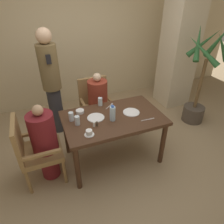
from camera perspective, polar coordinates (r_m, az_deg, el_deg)
ground_plane at (r=3.20m, az=0.29°, el=-12.49°), size 16.00×16.00×0.00m
wall_back at (r=4.35m, az=-10.56°, el=20.31°), size 8.00×0.06×2.80m
pillar_stone at (r=4.41m, az=18.90°, el=18.73°), size 0.58×0.58×2.70m
dining_table at (r=2.78m, az=0.32°, el=-2.97°), size 1.36×0.84×0.74m
chair_left_side at (r=2.73m, az=-21.38°, el=-9.67°), size 0.51×0.51×0.95m
diner_in_left_chair at (r=2.69m, az=-18.60°, el=-8.23°), size 0.32×0.32×1.11m
chair_far_side at (r=3.50m, az=-4.68°, el=2.45°), size 0.51×0.51×0.95m
diner_in_far_chair at (r=3.36m, az=-3.99°, el=2.24°), size 0.32×0.32×1.13m
standing_host at (r=3.40m, az=-16.91°, el=8.34°), size 0.30×0.34×1.77m
potted_palm at (r=3.97m, az=23.54°, el=6.09°), size 0.74×0.75×1.79m
plate_main_left at (r=2.83m, az=5.48°, el=-0.04°), size 0.23×0.23×0.01m
plate_main_right at (r=2.71m, az=-4.65°, el=-1.62°), size 0.23×0.23×0.01m
teacup_with_saucer at (r=2.40m, az=-6.54°, el=-5.93°), size 0.12×0.12×0.07m
bowl_small at (r=2.84m, az=-9.12°, el=0.19°), size 0.11×0.11×0.04m
water_bottle at (r=2.61m, az=0.17°, el=-0.41°), size 0.08×0.08×0.22m
glass_tall_near at (r=2.67m, az=-11.58°, el=-1.27°), size 0.07×0.07×0.12m
glass_tall_mid at (r=2.97m, az=-3.39°, el=2.98°), size 0.07×0.07×0.12m
glass_tall_far at (r=2.58m, az=-9.92°, el=-2.35°), size 0.07×0.07×0.12m
salt_shaker at (r=2.53m, az=-5.16°, el=-3.54°), size 0.03×0.03×0.07m
pepper_shaker at (r=2.54m, az=-4.32°, el=-3.38°), size 0.03×0.03×0.06m
fork_beside_plate at (r=2.98m, az=-0.57°, el=1.86°), size 0.15×0.13×0.00m
knife_beside_plate at (r=2.72m, az=10.38°, el=-2.05°), size 0.20×0.02×0.00m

